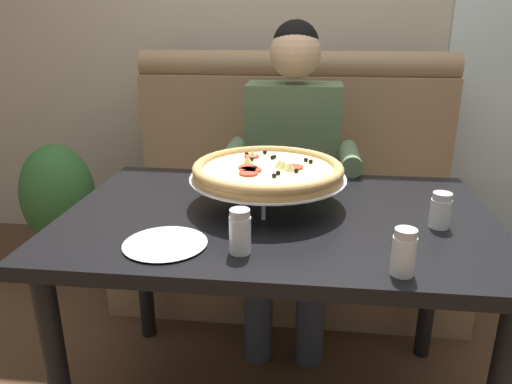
% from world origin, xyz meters
% --- Properties ---
extents(booth_bench, '(1.58, 0.78, 1.13)m').
position_xyz_m(booth_bench, '(0.00, 0.88, 0.40)').
color(booth_bench, '#937556').
rests_on(booth_bench, ground_plane).
extents(dining_table, '(1.27, 0.83, 0.72)m').
position_xyz_m(dining_table, '(0.00, 0.00, 0.63)').
color(dining_table, black).
rests_on(dining_table, ground_plane).
extents(diner_main, '(0.54, 0.64, 1.27)m').
position_xyz_m(diner_main, '(0.01, 0.62, 0.71)').
color(diner_main, '#2D3342').
rests_on(diner_main, ground_plane).
extents(pizza, '(0.48, 0.48, 0.14)m').
position_xyz_m(pizza, '(-0.04, 0.07, 0.83)').
color(pizza, silver).
rests_on(pizza, dining_table).
extents(shaker_parmesan, '(0.05, 0.05, 0.11)m').
position_xyz_m(shaker_parmesan, '(0.31, -0.34, 0.77)').
color(shaker_parmesan, white).
rests_on(shaker_parmesan, dining_table).
extents(shaker_oregano, '(0.05, 0.05, 0.11)m').
position_xyz_m(shaker_oregano, '(-0.07, -0.27, 0.77)').
color(shaker_oregano, white).
rests_on(shaker_oregano, dining_table).
extents(shaker_pepper_flakes, '(0.06, 0.06, 0.10)m').
position_xyz_m(shaker_pepper_flakes, '(0.45, -0.05, 0.77)').
color(shaker_pepper_flakes, white).
rests_on(shaker_pepper_flakes, dining_table).
extents(plate_near_left, '(0.22, 0.22, 0.02)m').
position_xyz_m(plate_near_left, '(-0.27, -0.26, 0.73)').
color(plate_near_left, white).
rests_on(plate_near_left, dining_table).
extents(potted_plant, '(0.36, 0.36, 0.70)m').
position_xyz_m(potted_plant, '(-1.16, 0.81, 0.39)').
color(potted_plant, brown).
rests_on(potted_plant, ground_plane).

